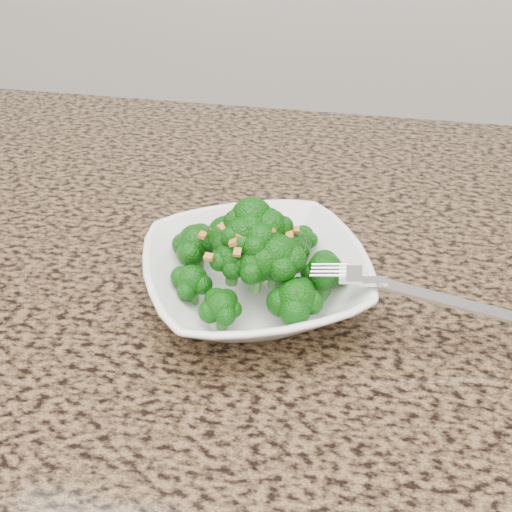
# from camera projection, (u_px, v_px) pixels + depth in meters

# --- Properties ---
(granite_counter) EXTENTS (1.64, 1.04, 0.03)m
(granite_counter) POSITION_uv_depth(u_px,v_px,m) (76.00, 333.00, 0.58)
(granite_counter) COLOR brown
(granite_counter) RESTS_ON cabinet
(bowl) EXTENTS (0.27, 0.27, 0.05)m
(bowl) POSITION_uv_depth(u_px,v_px,m) (256.00, 279.00, 0.58)
(bowl) COLOR white
(bowl) RESTS_ON granite_counter
(broccoli_pile) EXTENTS (0.18, 0.18, 0.06)m
(broccoli_pile) POSITION_uv_depth(u_px,v_px,m) (256.00, 227.00, 0.55)
(broccoli_pile) COLOR #0D5009
(broccoli_pile) RESTS_ON bowl
(garlic_topping) EXTENTS (0.11, 0.11, 0.01)m
(garlic_topping) POSITION_uv_depth(u_px,v_px,m) (256.00, 192.00, 0.53)
(garlic_topping) COLOR #CB7831
(garlic_topping) RESTS_ON broccoli_pile
(fork) EXTENTS (0.19, 0.04, 0.01)m
(fork) POSITION_uv_depth(u_px,v_px,m) (378.00, 282.00, 0.53)
(fork) COLOR silver
(fork) RESTS_ON bowl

